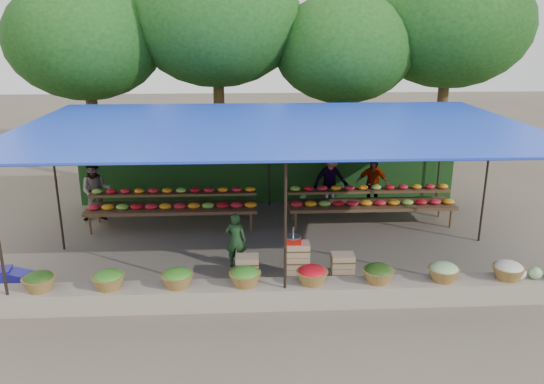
{
  "coord_description": "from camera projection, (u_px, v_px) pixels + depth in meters",
  "views": [
    {
      "loc": [
        -0.66,
        -11.32,
        4.79
      ],
      "look_at": [
        -0.07,
        0.2,
        1.22
      ],
      "focal_mm": 35.0,
      "sensor_mm": 36.0,
      "label": 1
    }
  ],
  "objects": [
    {
      "name": "crate_counter",
      "position": [
        296.0,
        264.0,
        10.5
      ],
      "size": [
        2.36,
        0.35,
        0.77
      ],
      "color": "#9F805A",
      "rests_on": "ground"
    },
    {
      "name": "fruit_table_left",
      "position": [
        173.0,
        203.0,
        13.24
      ],
      "size": [
        4.21,
        0.95,
        0.93
      ],
      "color": "#48311C",
      "rests_on": "ground"
    },
    {
      "name": "vendor_seated",
      "position": [
        236.0,
        240.0,
        10.97
      ],
      "size": [
        0.47,
        0.34,
        1.18
      ],
      "primitive_type": "imported",
      "rotation": [
        0.0,
        0.0,
        3.0
      ],
      "color": "#1C3E1D",
      "rests_on": "ground"
    },
    {
      "name": "stone_curb",
      "position": [
        284.0,
        294.0,
        9.57
      ],
      "size": [
        10.6,
        0.55,
        0.4
      ],
      "primitive_type": "cube",
      "color": "gray",
      "rests_on": "ground"
    },
    {
      "name": "netting_backdrop",
      "position": [
        269.0,
        160.0,
        14.88
      ],
      "size": [
        10.6,
        0.06,
        2.5
      ],
      "primitive_type": "cube",
      "color": "#194518",
      "rests_on": "ground"
    },
    {
      "name": "blue_crate_back",
      "position": [
        19.0,
        278.0,
        10.3
      ],
      "size": [
        0.56,
        0.49,
        0.28
      ],
      "primitive_type": "cube",
      "rotation": [
        0.0,
        0.0,
        -0.43
      ],
      "color": "navy",
      "rests_on": "ground"
    },
    {
      "name": "fruit_table_right",
      "position": [
        371.0,
        200.0,
        13.48
      ],
      "size": [
        4.21,
        0.95,
        0.93
      ],
      "color": "#48311C",
      "rests_on": "ground"
    },
    {
      "name": "customer_left",
      "position": [
        96.0,
        191.0,
        13.6
      ],
      "size": [
        0.85,
        0.71,
        1.58
      ],
      "primitive_type": "imported",
      "rotation": [
        0.0,
        0.0,
        0.16
      ],
      "color": "slate",
      "rests_on": "ground"
    },
    {
      "name": "stall_canopy",
      "position": [
        275.0,
        130.0,
        11.52
      ],
      "size": [
        10.8,
        6.6,
        2.82
      ],
      "color": "black",
      "rests_on": "ground"
    },
    {
      "name": "weighing_scale",
      "position": [
        293.0,
        239.0,
        10.34
      ],
      "size": [
        0.32,
        0.32,
        0.34
      ],
      "color": "#B4120E",
      "rests_on": "crate_counter"
    },
    {
      "name": "customer_mid",
      "position": [
        331.0,
        180.0,
        14.37
      ],
      "size": [
        1.24,
        0.94,
        1.7
      ],
      "primitive_type": "imported",
      "rotation": [
        0.0,
        0.0,
        0.31
      ],
      "color": "slate",
      "rests_on": "ground"
    },
    {
      "name": "produce_baskets",
      "position": [
        279.0,
        276.0,
        9.45
      ],
      "size": [
        8.98,
        0.58,
        0.34
      ],
      "color": "brown",
      "rests_on": "stone_curb"
    },
    {
      "name": "customer_right",
      "position": [
        372.0,
        184.0,
        14.32
      ],
      "size": [
        0.95,
        0.61,
        1.5
      ],
      "primitive_type": "imported",
      "rotation": [
        0.0,
        0.0,
        -0.3
      ],
      "color": "slate",
      "rests_on": "ground"
    },
    {
      "name": "ground",
      "position": [
        275.0,
        245.0,
        12.25
      ],
      "size": [
        60.0,
        60.0,
        0.0
      ],
      "primitive_type": "plane",
      "color": "brown",
      "rests_on": "ground"
    },
    {
      "name": "tree_row",
      "position": [
        280.0,
        31.0,
        16.69
      ],
      "size": [
        16.51,
        5.5,
        7.12
      ],
      "color": "#3D2716",
      "rests_on": "ground"
    }
  ]
}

